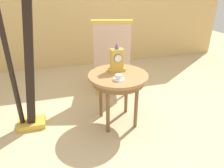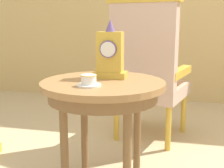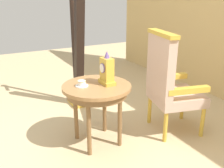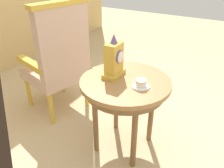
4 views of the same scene
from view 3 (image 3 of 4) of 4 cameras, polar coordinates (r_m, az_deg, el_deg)
The scene contains 6 objects.
ground_plane at distance 2.75m, azimuth -3.36°, elevation -13.64°, with size 10.00×10.00×0.00m, color tan.
side_table at distance 2.57m, azimuth -3.41°, elevation -1.88°, with size 0.69×0.69×0.65m.
teacup_left at distance 2.52m, azimuth -6.74°, elevation 0.06°, with size 0.13×0.13×0.06m.
mantel_clock at distance 2.54m, azimuth -1.16°, elevation 2.92°, with size 0.19×0.11×0.34m.
armchair at distance 2.86m, azimuth 12.58°, elevation 0.46°, with size 0.66×0.65×1.14m.
harp at distance 3.49m, azimuth -7.64°, elevation 6.72°, with size 0.40×0.24×1.83m.
Camera 3 is at (2.09, -0.97, 1.51)m, focal length 41.13 mm.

